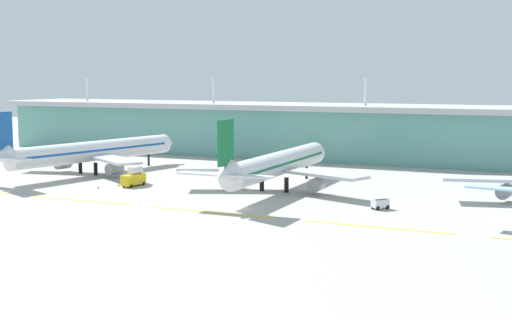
{
  "coord_description": "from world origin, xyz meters",
  "views": [
    {
      "loc": [
        64.34,
        -130.96,
        27.25
      ],
      "look_at": [
        -9.0,
        27.92,
        7.0
      ],
      "focal_mm": 49.66,
      "sensor_mm": 36.0,
      "label": 1
    }
  ],
  "objects_px": {
    "airliner_near": "(92,151)",
    "baggage_cart": "(380,203)",
    "airliner_middle": "(276,164)",
    "fuel_truck": "(134,177)",
    "safety_cone_left_wingtip": "(119,185)",
    "safety_cone_nose_front": "(98,187)"
  },
  "relations": [
    {
      "from": "baggage_cart",
      "to": "airliner_near",
      "type": "bearing_deg",
      "value": 167.76
    },
    {
      "from": "airliner_near",
      "to": "safety_cone_left_wingtip",
      "type": "bearing_deg",
      "value": -37.52
    },
    {
      "from": "airliner_middle",
      "to": "baggage_cart",
      "type": "xyz_separation_m",
      "value": [
        29.4,
        -13.43,
        -5.19
      ]
    },
    {
      "from": "baggage_cart",
      "to": "safety_cone_left_wingtip",
      "type": "xyz_separation_m",
      "value": [
        -68.74,
        3.53,
        -0.91
      ]
    },
    {
      "from": "airliner_middle",
      "to": "safety_cone_left_wingtip",
      "type": "bearing_deg",
      "value": -165.87
    },
    {
      "from": "airliner_middle",
      "to": "baggage_cart",
      "type": "distance_m",
      "value": 32.73
    },
    {
      "from": "airliner_near",
      "to": "baggage_cart",
      "type": "height_order",
      "value": "airliner_near"
    },
    {
      "from": "fuel_truck",
      "to": "airliner_near",
      "type": "bearing_deg",
      "value": 149.59
    },
    {
      "from": "airliner_middle",
      "to": "baggage_cart",
      "type": "height_order",
      "value": "airliner_middle"
    },
    {
      "from": "fuel_truck",
      "to": "safety_cone_left_wingtip",
      "type": "bearing_deg",
      "value": -154.09
    },
    {
      "from": "airliner_middle",
      "to": "fuel_truck",
      "type": "height_order",
      "value": "airliner_middle"
    },
    {
      "from": "airliner_near",
      "to": "fuel_truck",
      "type": "height_order",
      "value": "airliner_near"
    },
    {
      "from": "airliner_near",
      "to": "safety_cone_left_wingtip",
      "type": "xyz_separation_m",
      "value": [
        20.66,
        -15.87,
        -6.1
      ]
    },
    {
      "from": "airliner_middle",
      "to": "fuel_truck",
      "type": "xyz_separation_m",
      "value": [
        -35.86,
        -8.21,
        -4.19
      ]
    },
    {
      "from": "safety_cone_left_wingtip",
      "to": "safety_cone_nose_front",
      "type": "xyz_separation_m",
      "value": [
        -2.27,
        -5.47,
        0.0
      ]
    },
    {
      "from": "airliner_middle",
      "to": "safety_cone_nose_front",
      "type": "xyz_separation_m",
      "value": [
        -41.62,
        -15.37,
        -6.1
      ]
    },
    {
      "from": "safety_cone_left_wingtip",
      "to": "fuel_truck",
      "type": "bearing_deg",
      "value": 25.91
    },
    {
      "from": "airliner_near",
      "to": "airliner_middle",
      "type": "height_order",
      "value": "same"
    },
    {
      "from": "fuel_truck",
      "to": "safety_cone_left_wingtip",
      "type": "relative_size",
      "value": 10.49
    },
    {
      "from": "safety_cone_nose_front",
      "to": "safety_cone_left_wingtip",
      "type": "bearing_deg",
      "value": 67.4
    },
    {
      "from": "airliner_middle",
      "to": "fuel_truck",
      "type": "relative_size",
      "value": 8.98
    },
    {
      "from": "airliner_middle",
      "to": "safety_cone_nose_front",
      "type": "bearing_deg",
      "value": -159.73
    }
  ]
}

